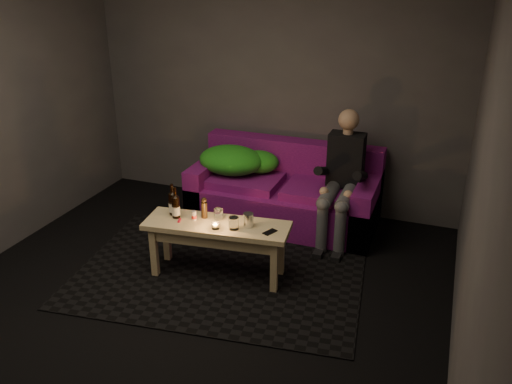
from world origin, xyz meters
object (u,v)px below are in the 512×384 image
Objects in this scene: person at (342,176)px; beer_bottle_a at (173,203)px; coffee_table at (217,233)px; beer_bottle_b at (176,207)px; steel_cup at (248,220)px; sofa at (285,195)px.

person is 1.62m from beer_bottle_a.
coffee_table is at bearing -127.67° from person.
beer_bottle_b is (-0.37, -0.02, 0.19)m from coffee_table.
steel_cup is (0.64, 0.06, -0.04)m from beer_bottle_b.
sofa is at bearing 165.81° from person.
steel_cup is at bearing 0.73° from beer_bottle_a.
steel_cup is (-0.55, -1.03, -0.09)m from person.
beer_bottle_a is at bearing -179.27° from steel_cup.
person reaches higher than beer_bottle_b.
coffee_table is 0.47m from beer_bottle_a.
beer_bottle_b is at bearing -174.78° from steel_cup.
beer_bottle_a reaches higher than coffee_table.
steel_cup is at bearing 5.22° from beer_bottle_b.
beer_bottle_a is 1.01× the size of beer_bottle_b.
sofa is 1.39m from beer_bottle_a.
sofa is at bearing 64.65° from beer_bottle_b.
person is at bearing 42.32° from beer_bottle_b.
steel_cup is at bearing -118.30° from person.
steel_cup is at bearing -87.47° from sofa.
person is 0.99× the size of coffee_table.
person is 4.52× the size of beer_bottle_b.
beer_bottle_a is 0.69m from steel_cup.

